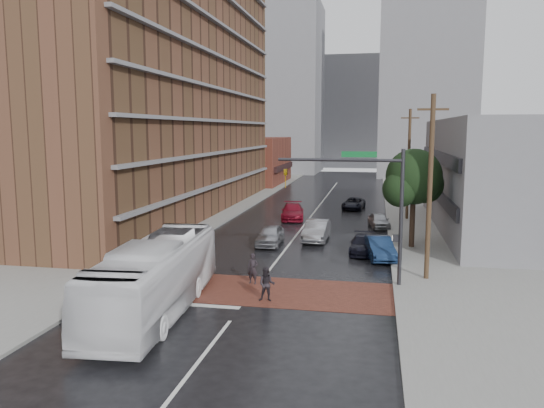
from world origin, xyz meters
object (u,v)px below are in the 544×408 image
Objects in this scene: car_travel_c at (293,212)px; pedestrian_b at (267,284)px; pedestrian_a at (253,269)px; car_parked_near at (379,248)px; car_parked_far at (379,220)px; car_travel_a at (270,235)px; car_parked_mid at (363,244)px; transit_bus at (156,277)px; suv_travel at (354,203)px; car_travel_b at (317,230)px.

pedestrian_b is at bearing -91.91° from car_travel_c.
pedestrian_b is (1.32, -2.71, 0.01)m from pedestrian_a.
car_parked_far is (0.00, 11.08, -0.07)m from car_parked_near.
pedestrian_b is at bearing -52.60° from pedestrian_a.
car_parked_near reaches higher than car_parked_far.
car_travel_a is at bearing -142.95° from car_parked_far.
car_parked_mid is (4.22, 11.06, -0.24)m from pedestrian_b.
transit_bus reaches higher than suv_travel.
car_travel_a is 6.68m from car_parked_mid.
suv_travel is 1.01× the size of car_parked_near.
car_travel_a is 0.97× the size of car_parked_near.
car_travel_a is at bearing -97.18° from car_travel_c.
car_travel_b is at bearing 91.26° from pedestrian_a.
pedestrian_a is 9.69m from car_travel_a.
car_travel_c reaches higher than car_parked_far.
transit_bus is at bearing -95.47° from suv_travel.
pedestrian_a reaches higher than car_travel_a.
car_travel_a is at bearing 107.27° from pedestrian_a.
car_travel_b is at bearing 68.04° from transit_bus.
car_travel_a reaches higher than car_parked_mid.
car_travel_c is 15.87m from car_parked_near.
car_parked_near is (2.55, -21.31, 0.10)m from suv_travel.
car_parked_near is 1.15× the size of car_parked_far.
pedestrian_b reaches higher than pedestrian_a.
transit_bus is 15.64m from car_parked_near.
transit_bus reaches higher than pedestrian_a.
pedestrian_b reaches higher than car_parked_near.
car_parked_far is (1.07, 9.68, 0.04)m from car_parked_mid.
car_parked_mid is at bearing -78.97° from suv_travel.
car_parked_mid is (5.55, 8.36, -0.23)m from pedestrian_a.
pedestrian_a is at bearing -144.54° from car_parked_near.
suv_travel is at bearing 73.95° from car_travel_a.
car_parked_far is at bearing -27.44° from car_travel_c.
car_parked_near is (7.77, -13.84, -0.02)m from car_travel_c.
transit_bus is 2.76× the size of car_parked_near.
car_travel_c is at bearing 119.84° from car_parked_mid.
car_travel_a is at bearing -98.47° from suv_travel.
pedestrian_b is 0.39× the size of car_parked_near.
car_travel_a is 8.09m from car_parked_near.
car_travel_c is (-3.23, 9.04, -0.05)m from car_travel_b.
suv_travel is (2.75, 30.97, -0.23)m from pedestrian_b.
pedestrian_b reaches higher than car_travel_b.
car_travel_b reaches higher than car_parked_far.
pedestrian_a is 0.35× the size of car_travel_b.
car_travel_a reaches higher than car_parked_far.
car_parked_near is 11.08m from car_parked_far.
suv_travel is at bearing 84.83° from car_travel_b.
car_parked_far is (7.63, 8.40, -0.08)m from car_travel_a.
car_travel_a is 0.84× the size of car_travel_c.
pedestrian_b is at bearing 24.12° from transit_bus.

